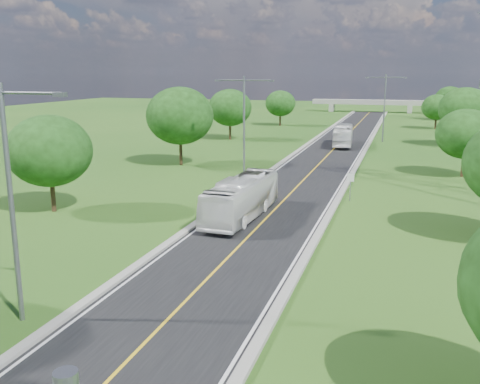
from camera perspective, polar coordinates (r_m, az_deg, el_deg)
The scene contains 19 objects.
ground at distance 66.90m, azimuth 9.10°, elevation 3.61°, with size 260.00×260.00×0.00m, color #204B15.
road at distance 72.77m, azimuth 9.78°, elevation 4.34°, with size 8.00×150.00×0.06m, color black.
curb_left at distance 73.42m, azimuth 6.49°, elevation 4.58°, with size 0.50×150.00×0.22m, color gray.
curb_right at distance 72.35m, azimuth 13.13°, elevation 4.21°, with size 0.50×150.00×0.22m, color gray.
speed_limit_sign at distance 44.49m, azimuth 11.71°, elevation 1.04°, with size 0.55×0.09×2.40m.
overpass at distance 145.95m, azimuth 13.72°, elevation 9.22°, with size 30.00×3.00×3.20m.
streetlight_near_left at distance 23.54m, azimuth -23.39°, elevation 0.76°, with size 5.90×0.25×10.00m.
streetlight_mid_left at distance 52.86m, azimuth 0.43°, elevation 7.88°, with size 5.90×0.25×10.00m.
streetlight_far_right at distance 83.62m, azimuth 15.17°, elevation 9.23°, with size 5.90×0.25×10.00m.
tree_lb at distance 42.25m, azimuth -19.66°, elevation 4.15°, with size 6.30×6.30×7.33m.
tree_lc at distance 60.68m, azimuth -6.43°, elevation 8.08°, with size 7.56×7.56×8.79m.
tree_ld at distance 83.82m, azimuth -1.08°, elevation 8.99°, with size 6.72×6.72×7.82m.
tree_le at distance 106.29m, azimuth 4.33°, elevation 9.41°, with size 5.88×5.88×6.84m.
tree_rc at distance 58.06m, azimuth 22.95°, elevation 5.72°, with size 5.88×5.88×6.84m.
tree_rd at distance 81.98m, azimuth 22.86°, elevation 8.14°, with size 7.14×7.14×8.30m.
tree_re at distance 105.77m, azimuth 20.25°, elevation 8.48°, with size 5.46×5.46×6.35m.
tree_rf at distance 125.89m, azimuth 21.46°, elevation 9.23°, with size 6.30×6.30×7.33m.
bus_outbound at distance 77.86m, azimuth 10.94°, elevation 5.93°, with size 2.44×10.44×2.91m, color silver.
bus_inbound at distance 38.44m, azimuth 0.18°, elevation -0.62°, with size 2.47×10.56×2.94m, color white.
Camera 1 is at (9.17, -5.45, 10.39)m, focal length 40.00 mm.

